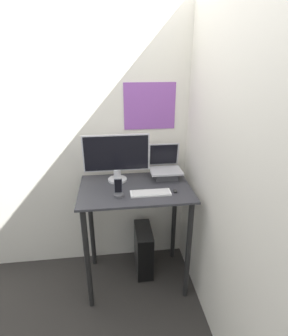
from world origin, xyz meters
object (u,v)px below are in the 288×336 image
Objects in this scene: keyboard at (151,193)px; cell_phone at (118,192)px; laptop at (165,170)px; mouse at (175,191)px; computer_tower at (144,250)px; monitor at (117,158)px.

keyboard is 2.12× the size of cell_phone.
laptop reaches higher than cell_phone.
mouse is at bearing 1.90° from cell_phone.
cell_phone is 0.32× the size of computer_tower.
monitor is 11.01× the size of mouse.
mouse is 0.11× the size of computer_tower.
keyboard is at bearing -120.29° from laptop.
monitor reaches higher than laptop.
keyboard is 0.82m from computer_tower.
keyboard is (0.26, -0.30, -0.21)m from monitor.
laptop is 0.32m from mouse.
mouse is 0.47m from cell_phone.
computer_tower is at bearing 47.17° from cell_phone.
mouse is (0.21, 0.00, 0.00)m from keyboard.
laptop is at bearing 59.71° from keyboard.
cell_phone is 0.88m from computer_tower.
cell_phone reaches higher than computer_tower.
keyboard is 0.68× the size of computer_tower.
computer_tower is (-0.24, 0.24, -0.78)m from mouse.
keyboard is at bearing 2.58° from cell_phone.
keyboard is 6.27× the size of mouse.
monitor is at bearing 89.84° from cell_phone.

